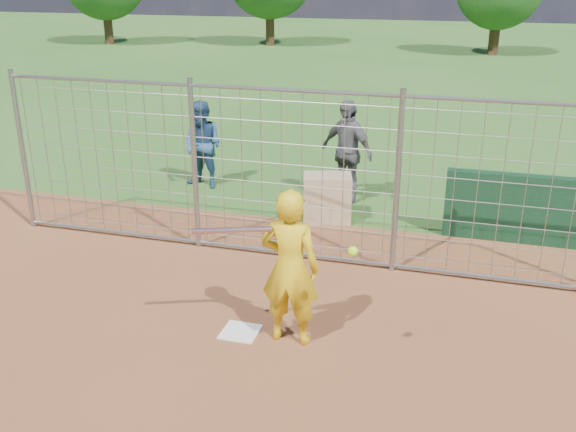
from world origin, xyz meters
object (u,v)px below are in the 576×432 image
(bystander_a, at_px, (203,145))
(batter, at_px, (290,268))
(equipment_bin, at_px, (327,198))
(bystander_b, at_px, (346,152))

(bystander_a, bearing_deg, batter, -42.82)
(batter, relative_size, equipment_bin, 2.31)
(batter, distance_m, equipment_bin, 3.91)
(bystander_b, relative_size, equipment_bin, 2.38)
(bystander_a, relative_size, equipment_bin, 2.12)
(bystander_a, xyz_separation_m, equipment_bin, (2.73, -1.07, -0.45))
(batter, relative_size, bystander_a, 1.09)
(batter, relative_size, bystander_b, 0.97)
(bystander_b, distance_m, equipment_bin, 1.16)
(batter, bearing_deg, equipment_bin, -82.67)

